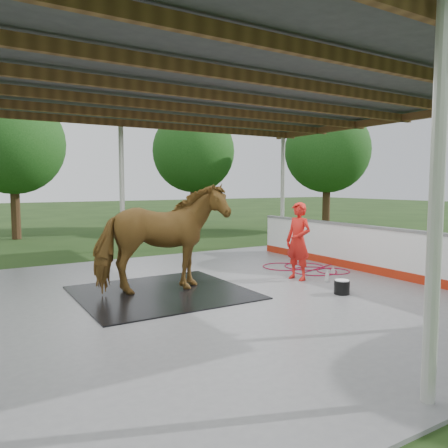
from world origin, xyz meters
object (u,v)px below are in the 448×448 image
handler (298,241)px  dasher_board (368,250)px  horse (161,238)px  wash_bucket (342,287)px

handler → dasher_board: bearing=72.4°
horse → handler: size_ratio=1.45×
wash_bucket → horse: bearing=147.5°
horse → handler: (3.12, -0.43, -0.22)m
dasher_board → handler: handler is taller
dasher_board → horse: size_ratio=3.15×
dasher_board → horse: horse is taller
dasher_board → wash_bucket: dasher_board is taller
dasher_board → horse: (-5.13, 0.68, 0.55)m
horse → handler: 3.16m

